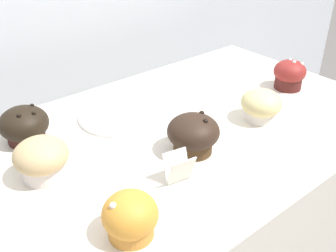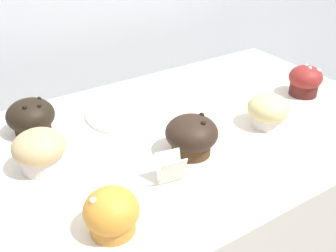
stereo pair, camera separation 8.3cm
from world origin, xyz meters
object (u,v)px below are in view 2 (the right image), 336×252
Objects in this scene: muffin_back_right at (112,213)px; muffin_front_center at (31,117)px; muffin_back_center at (305,80)px; muffin_front_left at (192,136)px; muffin_back_left at (268,111)px; muffin_front_right at (40,150)px; serving_plate at (128,112)px.

muffin_front_center is at bearing 92.70° from muffin_back_right.
muffin_front_center is at bearing 163.21° from muffin_back_center.
muffin_front_left reaches higher than muffin_back_right.
muffin_front_left is at bearing 25.19° from muffin_back_right.
muffin_front_right is (-0.50, 0.12, 0.00)m from muffin_back_left.
muffin_back_left is 0.46× the size of serving_plate.
muffin_front_left is 1.25× the size of muffin_back_center.
muffin_front_center is 0.50× the size of serving_plate.
muffin_front_right reaches higher than muffin_front_center.
muffin_back_center reaches higher than muffin_back_left.
muffin_front_right reaches higher than serving_plate.
muffin_front_center is 1.21× the size of muffin_back_center.
muffin_front_center is at bearing 133.86° from muffin_front_left.
serving_plate is (-0.45, 0.16, -0.04)m from muffin_back_center.
muffin_front_center is 0.54m from muffin_back_left.
muffin_front_center is 1.19× the size of muffin_back_right.
muffin_back_right is 0.23m from muffin_front_right.
muffin_back_left is 0.89× the size of muffin_front_left.
muffin_front_right reaches higher than muffin_back_left.
muffin_back_center is 0.41× the size of serving_plate.
muffin_back_center reaches higher than muffin_front_center.
muffin_back_center is at bearing -19.81° from serving_plate.
muffin_front_left is 0.23m from serving_plate.
muffin_front_left is at bearing -171.65° from muffin_back_center.
muffin_back_right is at bearing -165.23° from muffin_back_center.
muffin_front_right is at bearing 100.63° from muffin_back_right.
muffin_front_left is at bearing -82.21° from serving_plate.
serving_plate is (-0.25, 0.23, -0.03)m from muffin_back_left.
muffin_back_right is at bearing -166.59° from muffin_back_left.
muffin_front_center is 0.97× the size of muffin_front_left.
muffin_back_center reaches higher than muffin_front_right.
muffin_front_right is at bearing 166.30° from muffin_back_left.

